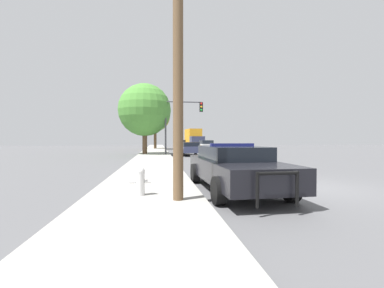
% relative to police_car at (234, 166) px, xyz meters
% --- Properties ---
extents(ground_plane, '(110.00, 110.00, 0.00)m').
position_rel_police_car_xyz_m(ground_plane, '(2.44, 0.12, -0.74)').
color(ground_plane, '#565659').
extents(sidewalk_left, '(3.00, 110.00, 0.13)m').
position_rel_police_car_xyz_m(sidewalk_left, '(-2.66, 0.12, -0.67)').
color(sidewalk_left, '#A3A099').
rests_on(sidewalk_left, ground_plane).
extents(police_car, '(2.24, 5.23, 1.43)m').
position_rel_police_car_xyz_m(police_car, '(0.00, 0.00, 0.00)').
color(police_car, black).
rests_on(police_car, ground_plane).
extents(fire_hydrant, '(0.55, 0.24, 0.73)m').
position_rel_police_car_xyz_m(fire_hydrant, '(-2.76, -0.91, -0.22)').
color(fire_hydrant, white).
rests_on(fire_hydrant, sidewalk_left).
extents(utility_pole, '(1.40, 0.24, 7.38)m').
position_rel_police_car_xyz_m(utility_pole, '(-1.83, -1.54, 3.21)').
color(utility_pole, brown).
rests_on(utility_pole, sidewalk_left).
extents(traffic_light, '(3.58, 0.35, 5.05)m').
position_rel_police_car_xyz_m(traffic_light, '(-0.17, 16.35, 2.96)').
color(traffic_light, '#424247').
rests_on(traffic_light, sidewalk_left).
extents(car_background_oncoming, '(2.14, 4.07, 1.38)m').
position_rel_police_car_xyz_m(car_background_oncoming, '(4.15, 26.19, -0.01)').
color(car_background_oncoming, silver).
rests_on(car_background_oncoming, ground_plane).
extents(car_background_midblock, '(2.03, 4.36, 1.26)m').
position_rel_police_car_xyz_m(car_background_midblock, '(0.68, 16.51, -0.05)').
color(car_background_midblock, '#333856').
rests_on(car_background_midblock, ground_plane).
extents(car_background_distant, '(2.14, 4.38, 1.35)m').
position_rel_police_car_xyz_m(car_background_distant, '(3.00, 42.24, -0.01)').
color(car_background_distant, '#474C51').
rests_on(car_background_distant, ground_plane).
extents(box_truck, '(2.86, 7.39, 3.39)m').
position_rel_police_car_xyz_m(box_truck, '(4.22, 38.97, 1.04)').
color(box_truck, '#333856').
rests_on(box_truck, ground_plane).
extents(tree_sidewalk_far, '(4.45, 4.45, 7.03)m').
position_rel_police_car_xyz_m(tree_sidewalk_far, '(-2.70, 31.30, 4.17)').
color(tree_sidewalk_far, '#4C3823').
rests_on(tree_sidewalk_far, sidewalk_left).
extents(tree_sidewalk_mid, '(5.03, 5.03, 6.75)m').
position_rel_police_car_xyz_m(tree_sidewalk_mid, '(-3.55, 17.53, 3.61)').
color(tree_sidewalk_mid, brown).
rests_on(tree_sidewalk_mid, sidewalk_left).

